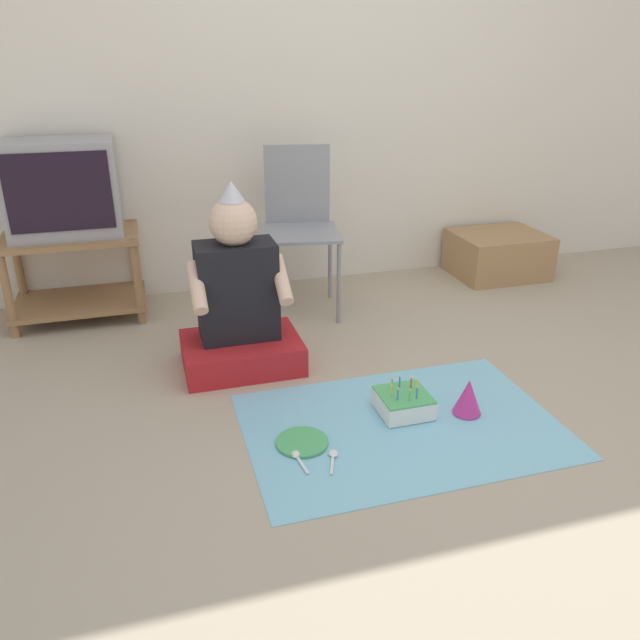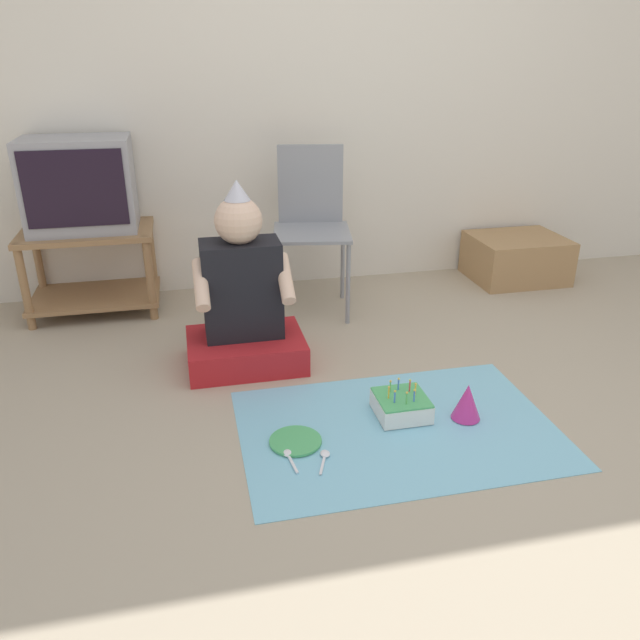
% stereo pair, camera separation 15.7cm
% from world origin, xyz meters
% --- Properties ---
extents(ground_plane, '(16.00, 16.00, 0.00)m').
position_xyz_m(ground_plane, '(0.00, 0.00, 0.00)').
color(ground_plane, tan).
extents(wall_back, '(6.40, 0.06, 2.55)m').
position_xyz_m(wall_back, '(0.00, 2.03, 1.27)').
color(wall_back, silver).
rests_on(wall_back, ground_plane).
extents(tv_stand, '(0.71, 0.47, 0.48)m').
position_xyz_m(tv_stand, '(-1.47, 1.77, 0.29)').
color(tv_stand, '#997047').
rests_on(tv_stand, ground_plane).
extents(tv, '(0.56, 0.40, 0.49)m').
position_xyz_m(tv, '(-1.47, 1.78, 0.73)').
color(tv, '#99999E').
rests_on(tv, tv_stand).
extents(folding_chair, '(0.49, 0.49, 0.91)m').
position_xyz_m(folding_chair, '(-0.24, 1.57, 0.53)').
color(folding_chair, gray).
rests_on(folding_chair, ground_plane).
extents(cardboard_box_stack, '(0.58, 0.48, 0.28)m').
position_xyz_m(cardboard_box_stack, '(1.16, 1.73, 0.14)').
color(cardboard_box_stack, '#A87F51').
rests_on(cardboard_box_stack, ground_plane).
extents(person_seated, '(0.55, 0.40, 0.88)m').
position_xyz_m(person_seated, '(-0.70, 0.93, 0.30)').
color(person_seated, red).
rests_on(person_seated, ground_plane).
extents(party_cloth, '(1.26, 0.85, 0.01)m').
position_xyz_m(party_cloth, '(-0.18, 0.21, 0.00)').
color(party_cloth, '#7FC6E0').
rests_on(party_cloth, ground_plane).
extents(birthday_cake, '(0.21, 0.21, 0.14)m').
position_xyz_m(birthday_cake, '(-0.13, 0.30, 0.05)').
color(birthday_cake, white).
rests_on(birthday_cake, party_cloth).
extents(party_hat_blue, '(0.12, 0.12, 0.15)m').
position_xyz_m(party_hat_blue, '(0.12, 0.22, 0.08)').
color(party_hat_blue, '#CC338C').
rests_on(party_hat_blue, party_cloth).
extents(paper_plate, '(0.20, 0.20, 0.01)m').
position_xyz_m(paper_plate, '(-0.60, 0.20, 0.01)').
color(paper_plate, '#4CB266').
rests_on(paper_plate, party_cloth).
extents(plastic_spoon_near, '(0.04, 0.15, 0.01)m').
position_xyz_m(plastic_spoon_near, '(-0.64, 0.11, 0.01)').
color(plastic_spoon_near, white).
rests_on(plastic_spoon_near, party_cloth).
extents(plastic_spoon_far, '(0.07, 0.14, 0.01)m').
position_xyz_m(plastic_spoon_far, '(-0.51, 0.08, 0.01)').
color(plastic_spoon_far, white).
rests_on(plastic_spoon_far, party_cloth).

